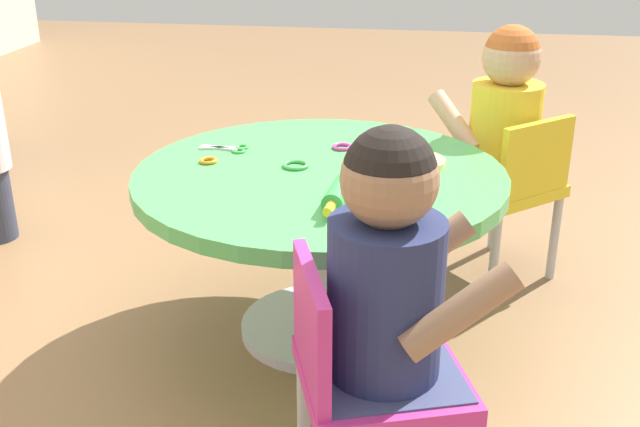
{
  "coord_description": "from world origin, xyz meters",
  "views": [
    {
      "loc": [
        -1.84,
        -0.3,
        1.15
      ],
      "look_at": [
        0.0,
        0.0,
        0.36
      ],
      "focal_mm": 43.19,
      "sensor_mm": 36.0,
      "label": 1
    }
  ],
  "objects_px": {
    "seated_child_left": "(389,267)",
    "rolling_pin": "(339,194)",
    "child_chair_right": "(507,187)",
    "craft_table": "(320,208)",
    "child_chair_left": "(364,376)",
    "craft_scissors": "(231,149)",
    "seated_child_right": "(505,112)"
  },
  "relations": [
    {
      "from": "child_chair_right",
      "to": "rolling_pin",
      "type": "bearing_deg",
      "value": 145.46
    },
    {
      "from": "craft_table",
      "to": "seated_child_left",
      "type": "relative_size",
      "value": 1.88
    },
    {
      "from": "seated_child_left",
      "to": "rolling_pin",
      "type": "bearing_deg",
      "value": 19.7
    },
    {
      "from": "child_chair_right",
      "to": "rolling_pin",
      "type": "relative_size",
      "value": 2.32
    },
    {
      "from": "craft_scissors",
      "to": "rolling_pin",
      "type": "bearing_deg",
      "value": -134.74
    },
    {
      "from": "child_chair_right",
      "to": "rolling_pin",
      "type": "xyz_separation_m",
      "value": [
        -0.63,
        0.44,
        0.2
      ]
    },
    {
      "from": "seated_child_right",
      "to": "craft_scissors",
      "type": "bearing_deg",
      "value": 112.6
    },
    {
      "from": "child_chair_left",
      "to": "craft_scissors",
      "type": "distance_m",
      "value": 0.91
    },
    {
      "from": "child_chair_right",
      "to": "seated_child_right",
      "type": "xyz_separation_m",
      "value": [
        0.03,
        0.03,
        0.23
      ]
    },
    {
      "from": "craft_table",
      "to": "seated_child_left",
      "type": "bearing_deg",
      "value": -160.22
    },
    {
      "from": "craft_table",
      "to": "rolling_pin",
      "type": "bearing_deg",
      "value": -160.07
    },
    {
      "from": "child_chair_left",
      "to": "child_chair_right",
      "type": "distance_m",
      "value": 1.1
    },
    {
      "from": "seated_child_left",
      "to": "seated_child_right",
      "type": "height_order",
      "value": "same"
    },
    {
      "from": "craft_scissors",
      "to": "seated_child_right",
      "type": "bearing_deg",
      "value": -67.4
    },
    {
      "from": "seated_child_right",
      "to": "craft_scissors",
      "type": "height_order",
      "value": "seated_child_right"
    },
    {
      "from": "craft_table",
      "to": "child_chair_left",
      "type": "height_order",
      "value": "child_chair_left"
    },
    {
      "from": "child_chair_left",
      "to": "child_chair_right",
      "type": "height_order",
      "value": "same"
    },
    {
      "from": "child_chair_left",
      "to": "seated_child_left",
      "type": "xyz_separation_m",
      "value": [
        0.01,
        -0.04,
        0.23
      ]
    },
    {
      "from": "craft_table",
      "to": "child_chair_right",
      "type": "height_order",
      "value": "child_chair_right"
    },
    {
      "from": "child_chair_left",
      "to": "child_chair_right",
      "type": "relative_size",
      "value": 1.0
    },
    {
      "from": "seated_child_right",
      "to": "rolling_pin",
      "type": "xyz_separation_m",
      "value": [
        -0.66,
        0.41,
        -0.03
      ]
    },
    {
      "from": "craft_scissors",
      "to": "child_chair_right",
      "type": "bearing_deg",
      "value": -69.98
    },
    {
      "from": "child_chair_left",
      "to": "craft_scissors",
      "type": "relative_size",
      "value": 3.99
    },
    {
      "from": "seated_child_right",
      "to": "child_chair_right",
      "type": "bearing_deg",
      "value": -137.84
    },
    {
      "from": "craft_table",
      "to": "craft_scissors",
      "type": "distance_m",
      "value": 0.32
    },
    {
      "from": "seated_child_left",
      "to": "rolling_pin",
      "type": "height_order",
      "value": "seated_child_left"
    },
    {
      "from": "craft_table",
      "to": "child_chair_left",
      "type": "bearing_deg",
      "value": -163.68
    },
    {
      "from": "craft_table",
      "to": "craft_scissors",
      "type": "xyz_separation_m",
      "value": [
        0.13,
        0.27,
        0.11
      ]
    },
    {
      "from": "child_chair_left",
      "to": "craft_scissors",
      "type": "height_order",
      "value": "child_chair_left"
    },
    {
      "from": "child_chair_left",
      "to": "child_chair_right",
      "type": "bearing_deg",
      "value": -17.27
    },
    {
      "from": "child_chair_right",
      "to": "seated_child_right",
      "type": "height_order",
      "value": "seated_child_right"
    },
    {
      "from": "rolling_pin",
      "to": "craft_scissors",
      "type": "bearing_deg",
      "value": 45.26
    }
  ]
}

